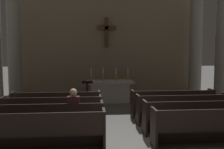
% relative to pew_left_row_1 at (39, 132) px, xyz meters
% --- Properties ---
extents(ground_plane, '(80.00, 80.00, 0.00)m').
position_rel_pew_left_row_1_xyz_m(ground_plane, '(2.05, 0.04, -0.48)').
color(ground_plane, '#66635E').
extents(pew_left_row_1, '(2.98, 0.50, 0.95)m').
position_rel_pew_left_row_1_xyz_m(pew_left_row_1, '(0.00, 0.00, 0.00)').
color(pew_left_row_1, black).
rests_on(pew_left_row_1, ground).
extents(pew_left_row_2, '(2.98, 0.50, 0.95)m').
position_rel_pew_left_row_1_xyz_m(pew_left_row_2, '(0.00, 0.97, 0.00)').
color(pew_left_row_2, black).
rests_on(pew_left_row_2, ground).
extents(pew_left_row_3, '(2.98, 0.50, 0.95)m').
position_rel_pew_left_row_1_xyz_m(pew_left_row_3, '(0.00, 1.93, 0.00)').
color(pew_left_row_3, black).
rests_on(pew_left_row_3, ground).
extents(pew_left_row_4, '(2.98, 0.50, 0.95)m').
position_rel_pew_left_row_1_xyz_m(pew_left_row_4, '(0.00, 2.90, 0.00)').
color(pew_left_row_4, black).
rests_on(pew_left_row_4, ground).
extents(pew_right_row_1, '(2.98, 0.50, 0.95)m').
position_rel_pew_left_row_1_xyz_m(pew_right_row_1, '(4.10, 0.00, 0.00)').
color(pew_right_row_1, black).
rests_on(pew_right_row_1, ground).
extents(pew_right_row_2, '(2.98, 0.50, 0.95)m').
position_rel_pew_left_row_1_xyz_m(pew_right_row_2, '(4.10, 0.97, 0.00)').
color(pew_right_row_2, black).
rests_on(pew_right_row_2, ground).
extents(pew_right_row_3, '(2.98, 0.50, 0.95)m').
position_rel_pew_left_row_1_xyz_m(pew_right_row_3, '(4.10, 1.93, 0.00)').
color(pew_right_row_3, black).
rests_on(pew_right_row_3, ground).
extents(pew_right_row_4, '(2.98, 0.50, 0.95)m').
position_rel_pew_left_row_1_xyz_m(pew_right_row_4, '(4.10, 2.90, 0.00)').
color(pew_right_row_4, black).
rests_on(pew_right_row_4, ground).
extents(column_right_second, '(0.96, 0.96, 5.71)m').
position_rel_pew_left_row_1_xyz_m(column_right_second, '(6.57, 3.99, 2.29)').
color(column_right_second, '#9E998E').
rests_on(column_right_second, ground).
extents(column_left_third, '(0.96, 0.96, 5.71)m').
position_rel_pew_left_row_1_xyz_m(column_left_third, '(-2.47, 6.62, 2.29)').
color(column_left_third, '#9E998E').
rests_on(column_left_third, ground).
extents(column_right_third, '(0.96, 0.96, 5.71)m').
position_rel_pew_left_row_1_xyz_m(column_right_third, '(6.57, 6.62, 2.29)').
color(column_right_third, '#9E998E').
rests_on(column_right_third, ground).
extents(altar, '(2.20, 0.90, 1.01)m').
position_rel_pew_left_row_1_xyz_m(altar, '(2.05, 5.65, 0.06)').
color(altar, '#BCB7AD').
rests_on(altar, ground).
extents(candlestick_outer_left, '(0.16, 0.16, 0.59)m').
position_rel_pew_left_row_1_xyz_m(candlestick_outer_left, '(1.20, 5.65, 0.72)').
color(candlestick_outer_left, '#B79338').
rests_on(candlestick_outer_left, altar).
extents(candlestick_inner_left, '(0.16, 0.16, 0.59)m').
position_rel_pew_left_row_1_xyz_m(candlestick_inner_left, '(1.75, 5.65, 0.72)').
color(candlestick_inner_left, '#B79338').
rests_on(candlestick_inner_left, altar).
extents(candlestick_inner_right, '(0.16, 0.16, 0.59)m').
position_rel_pew_left_row_1_xyz_m(candlestick_inner_right, '(2.35, 5.65, 0.72)').
color(candlestick_inner_right, '#B79338').
rests_on(candlestick_inner_right, altar).
extents(candlestick_outer_right, '(0.16, 0.16, 0.59)m').
position_rel_pew_left_row_1_xyz_m(candlestick_outer_right, '(2.90, 5.65, 0.72)').
color(candlestick_outer_right, '#B79338').
rests_on(candlestick_outer_right, altar).
extents(apse_with_cross, '(10.06, 0.44, 6.17)m').
position_rel_pew_left_row_1_xyz_m(apse_with_cross, '(2.05, 7.93, 2.61)').
color(apse_with_cross, gray).
rests_on(apse_with_cross, ground).
extents(lectern, '(0.44, 0.36, 1.15)m').
position_rel_pew_left_row_1_xyz_m(lectern, '(1.03, 4.45, 0.07)').
color(lectern, black).
rests_on(lectern, ground).
extents(lone_worshipper, '(0.32, 0.43, 1.32)m').
position_rel_pew_left_row_1_xyz_m(lone_worshipper, '(0.71, 1.00, 0.22)').
color(lone_worshipper, '#26262B').
rests_on(lone_worshipper, ground).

